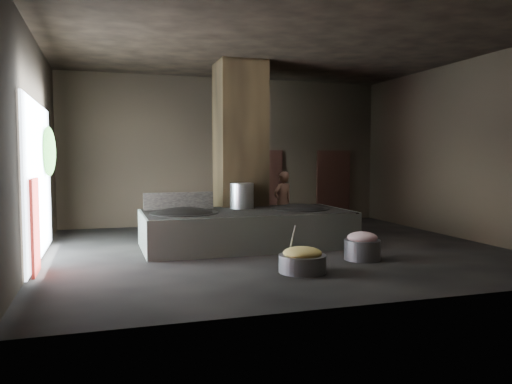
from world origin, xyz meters
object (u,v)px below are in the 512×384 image
object	(u,v)px
stock_pot	(242,196)
meat_basin	(362,250)
hearth_platform	(246,229)
cook	(283,201)
veg_basin	(302,263)
wok_left	(184,217)
wok_right	(299,212)

from	to	relation	value
stock_pot	meat_basin	xyz separation A→B (m)	(1.78, -2.70, -0.93)
hearth_platform	cook	distance (m)	2.63
stock_pot	veg_basin	bearing A→B (deg)	-86.69
veg_basin	wok_left	bearing A→B (deg)	121.43
stock_pot	veg_basin	size ratio (longest dim) A/B	0.72
wok_left	wok_right	xyz separation A→B (m)	(2.80, 0.10, 0.00)
wok_left	cook	bearing A→B (deg)	33.68
hearth_platform	meat_basin	size ratio (longest dim) A/B	6.49
cook	veg_basin	bearing A→B (deg)	53.73
veg_basin	meat_basin	xyz separation A→B (m)	(1.58, 0.67, 0.04)
cook	veg_basin	world-z (taller)	cook
cook	meat_basin	world-z (taller)	cook
wok_right	cook	xyz separation A→B (m)	(0.29, 1.96, 0.09)
wok_left	veg_basin	world-z (taller)	wok_left
hearth_platform	stock_pot	xyz separation A→B (m)	(0.05, 0.55, 0.72)
cook	meat_basin	size ratio (longest dim) A/B	2.29
wok_right	stock_pot	distance (m)	1.44
wok_right	meat_basin	distance (m)	2.32
cook	meat_basin	xyz separation A→B (m)	(0.19, -4.16, -0.63)
wok_left	cook	world-z (taller)	cook
wok_left	veg_basin	xyz separation A→B (m)	(1.70, -2.77, -0.59)
wok_left	stock_pot	bearing A→B (deg)	21.80
hearth_platform	veg_basin	world-z (taller)	hearth_platform
hearth_platform	cook	size ratio (longest dim) A/B	2.84
wok_right	meat_basin	bearing A→B (deg)	-77.80
veg_basin	cook	bearing A→B (deg)	73.91
hearth_platform	wok_right	world-z (taller)	wok_right
wok_left	veg_basin	size ratio (longest dim) A/B	1.74
wok_left	veg_basin	bearing A→B (deg)	-58.57
hearth_platform	cook	world-z (taller)	cook
wok_left	meat_basin	bearing A→B (deg)	-32.70
cook	hearth_platform	bearing A→B (deg)	30.60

